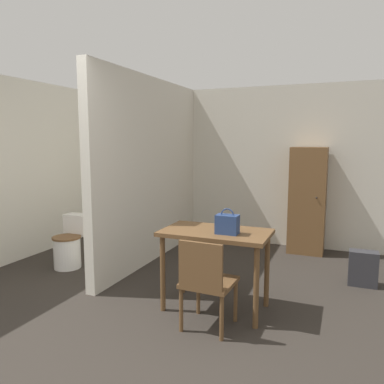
{
  "coord_description": "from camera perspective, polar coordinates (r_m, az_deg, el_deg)",
  "views": [
    {
      "loc": [
        1.85,
        -1.91,
        1.65
      ],
      "look_at": [
        0.19,
        2.11,
        1.06
      ],
      "focal_mm": 35.0,
      "sensor_mm": 36.0,
      "label": 1
    }
  ],
  "objects": [
    {
      "name": "wall_back",
      "position": [
        6.3,
        5.26,
        4.07
      ],
      "size": [
        5.62,
        0.12,
        2.5
      ],
      "color": "beige",
      "rests_on": "ground_plane"
    },
    {
      "name": "handbag",
      "position": [
        3.52,
        5.4,
        -4.88
      ],
      "size": [
        0.21,
        0.13,
        0.24
      ],
      "color": "navy",
      "rests_on": "dining_table"
    },
    {
      "name": "dining_table",
      "position": [
        3.68,
        3.64,
        -7.58
      ],
      "size": [
        1.04,
        0.6,
        0.79
      ],
      "color": "brown",
      "rests_on": "ground_plane"
    },
    {
      "name": "partition_wall",
      "position": [
        5.19,
        -6.29,
        3.28
      ],
      "size": [
        0.12,
        2.8,
        2.5
      ],
      "color": "beige",
      "rests_on": "ground_plane"
    },
    {
      "name": "ground_plane",
      "position": [
        3.13,
        -20.14,
        -24.62
      ],
      "size": [
        16.0,
        16.0,
        0.0
      ],
      "primitive_type": "plane",
      "color": "#2D2823"
    },
    {
      "name": "wooden_cabinet",
      "position": [
        5.79,
        17.19,
        -1.21
      ],
      "size": [
        0.51,
        0.46,
        1.57
      ],
      "color": "brown",
      "rests_on": "ground_plane"
    },
    {
      "name": "wall_left",
      "position": [
        5.78,
        -24.64,
        3.07
      ],
      "size": [
        0.12,
        5.03,
        2.5
      ],
      "color": "beige",
      "rests_on": "ground_plane"
    },
    {
      "name": "wooden_chair",
      "position": [
        3.34,
        2.2,
        -13.29
      ],
      "size": [
        0.45,
        0.45,
        0.83
      ],
      "rotation": [
        0.0,
        0.0,
        -0.04
      ],
      "color": "brown",
      "rests_on": "ground_plane"
    },
    {
      "name": "toilet",
      "position": [
        5.25,
        -18.06,
        -7.61
      ],
      "size": [
        0.37,
        0.52,
        0.67
      ],
      "color": "white",
      "rests_on": "ground_plane"
    },
    {
      "name": "space_heater",
      "position": [
        4.8,
        24.61,
        -10.53
      ],
      "size": [
        0.31,
        0.18,
        0.41
      ],
      "color": "#2D2D33",
      "rests_on": "ground_plane"
    }
  ]
}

